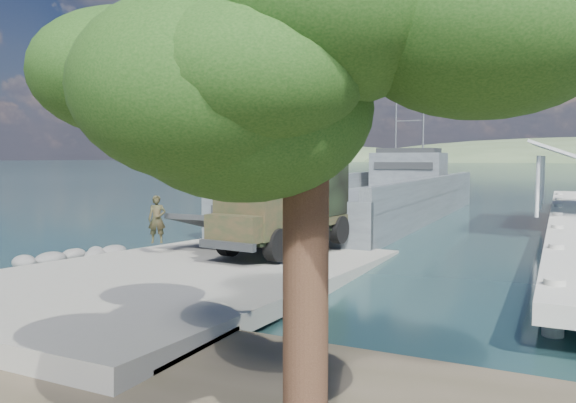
# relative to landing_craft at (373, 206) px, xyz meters

# --- Properties ---
(ground) EXTENTS (1400.00, 1400.00, 0.00)m
(ground) POSITION_rel_landing_craft_xyz_m (0.57, -22.02, -0.86)
(ground) COLOR #193B3D
(ground) RESTS_ON ground
(boat_ramp) EXTENTS (10.00, 18.00, 0.50)m
(boat_ramp) POSITION_rel_landing_craft_xyz_m (0.57, -23.02, -0.61)
(boat_ramp) COLOR gray
(boat_ramp) RESTS_ON ground
(shoreline_rocks) EXTENTS (3.20, 5.60, 0.90)m
(shoreline_rocks) POSITION_rel_landing_craft_xyz_m (-5.63, -21.52, -0.86)
(shoreline_rocks) COLOR #585855
(shoreline_rocks) RESTS_ON ground
(landing_craft) EXTENTS (9.03, 35.48, 10.52)m
(landing_craft) POSITION_rel_landing_craft_xyz_m (0.00, 0.00, 0.00)
(landing_craft) COLOR #42484D
(landing_craft) RESTS_ON ground
(military_truck) EXTENTS (3.23, 8.05, 3.64)m
(military_truck) POSITION_rel_landing_craft_xyz_m (1.95, -17.82, 1.45)
(military_truck) COLOR black
(military_truck) RESTS_ON boat_ramp
(soldier) EXTENTS (0.83, 0.76, 1.91)m
(soldier) POSITION_rel_landing_craft_xyz_m (-2.42, -21.04, 0.59)
(soldier) COLOR black
(soldier) RESTS_ON boat_ramp
(overhang_tree) EXTENTS (7.33, 6.75, 6.65)m
(overhang_tree) POSITION_rel_landing_craft_xyz_m (8.67, -31.97, 4.47)
(overhang_tree) COLOR #331F14
(overhang_tree) RESTS_ON ground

